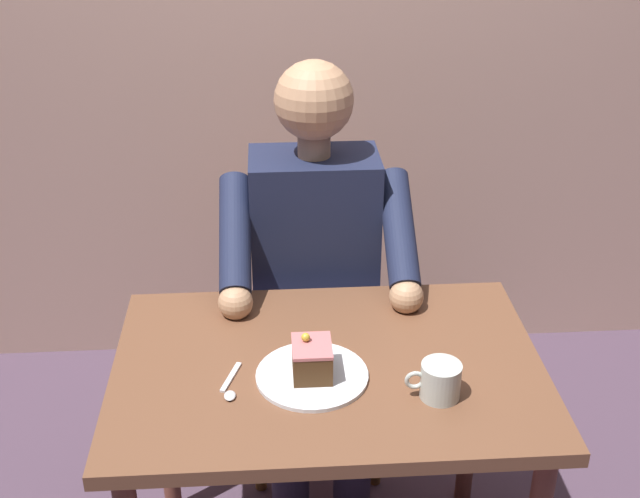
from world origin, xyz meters
TOP-DOWN VIEW (x-y plane):
  - dining_table at (0.00, 0.00)m, footprint 1.01×0.69m
  - chair at (0.00, -0.62)m, footprint 0.42×0.42m
  - seated_person at (0.00, -0.45)m, footprint 0.53×0.58m
  - dessert_plate at (0.04, 0.05)m, footprint 0.26×0.26m
  - cake_slice at (0.04, 0.05)m, footprint 0.09×0.11m
  - coffee_cup at (-0.23, 0.14)m, footprint 0.12×0.09m
  - dessert_spoon at (0.23, 0.08)m, footprint 0.05×0.14m

SIDE VIEW (x-z plane):
  - chair at x=0.00m, z-range 0.05..0.97m
  - dining_table at x=0.00m, z-range 0.27..1.00m
  - seated_person at x=0.00m, z-range 0.04..1.35m
  - dessert_spoon at x=0.23m, z-range 0.73..0.74m
  - dessert_plate at x=0.04m, z-range 0.73..0.74m
  - coffee_cup at x=-0.23m, z-range 0.74..0.82m
  - cake_slice at x=0.04m, z-range 0.73..0.83m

